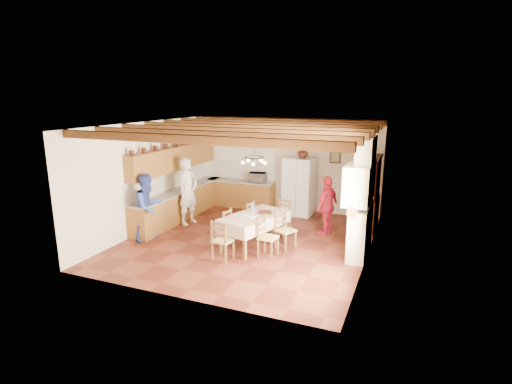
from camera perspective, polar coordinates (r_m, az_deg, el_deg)
floor at (r=10.49m, az=-1.13°, el=-7.01°), size 6.00×6.50×0.02m
ceiling at (r=9.83m, az=-1.22°, el=9.68°), size 6.00×6.50×0.02m
wall_back at (r=13.05m, az=4.51°, el=3.97°), size 6.00×0.02×3.00m
wall_front at (r=7.28m, az=-11.40°, el=-4.19°), size 6.00×0.02×3.00m
wall_left at (r=11.56m, az=-15.03°, el=2.26°), size 0.02×6.50×3.00m
wall_right at (r=9.31m, az=16.10°, el=-0.51°), size 0.02×6.50×3.00m
ceiling_beams at (r=9.84m, az=-1.21°, el=9.09°), size 6.00×6.30×0.16m
lower_cabinets_left at (r=12.46m, az=-10.69°, el=-1.75°), size 0.60×4.30×0.86m
lower_cabinets_back at (r=13.54m, az=-2.24°, el=-0.28°), size 2.30×0.60×0.86m
countertop_left at (r=12.35m, az=-10.79°, el=0.26°), size 0.62×4.30×0.04m
countertop_back at (r=13.43m, az=-2.26°, el=1.58°), size 2.34×0.62×0.04m
backsplash_left at (r=12.43m, az=-11.96°, el=1.81°), size 0.03×4.30×0.60m
backsplash_back at (r=13.63m, az=-1.78°, el=3.13°), size 2.30×0.03×0.60m
upper_cabinets at (r=12.23m, az=-11.48°, el=4.73°), size 0.35×4.20×0.70m
fireplace at (r=9.56m, az=14.47°, el=-0.66°), size 0.56×1.60×2.80m
wall_picture at (r=12.59m, az=11.25°, el=5.00°), size 0.34×0.03×0.42m
refrigerator at (r=12.61m, az=6.23°, el=0.83°), size 0.98×0.84×1.81m
hutch at (r=11.54m, az=15.88°, el=-0.16°), size 0.52×1.16×2.08m
dining_table at (r=9.92m, az=-0.27°, el=-3.75°), size 1.42×2.04×0.81m
chandelier at (r=9.58m, az=-0.28°, el=4.99°), size 0.47×0.47×0.03m
chair_left_near at (r=10.07m, az=-4.93°, el=-5.01°), size 0.43×0.45×0.96m
chair_left_far at (r=10.75m, az=-1.57°, el=-3.73°), size 0.44×0.46×0.96m
chair_right_near at (r=9.37m, az=1.73°, el=-6.41°), size 0.43×0.45×0.96m
chair_right_far at (r=9.87m, az=4.23°, el=-5.38°), size 0.54×0.55×0.96m
chair_end_near at (r=9.21m, az=-4.79°, el=-6.81°), size 0.46×0.44×0.96m
chair_end_far at (r=10.86m, az=3.53°, el=-3.57°), size 0.53×0.51×0.96m
person_man at (r=11.75m, az=-9.69°, el=0.14°), size 0.59×0.79×1.97m
person_woman_blue at (r=10.71m, az=-15.11°, el=-2.08°), size 0.81×0.96×1.75m
person_woman_red at (r=10.85m, az=10.13°, el=-1.95°), size 0.66×1.03×1.62m
microwave at (r=13.16m, az=0.24°, el=2.11°), size 0.60×0.44×0.31m
fridge_vase at (r=12.39m, az=6.72°, el=5.63°), size 0.37×0.37×0.33m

